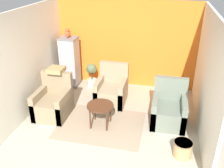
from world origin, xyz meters
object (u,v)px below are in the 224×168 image
object	(u,v)px
coffee_table	(100,107)
birdcage	(70,62)
armchair_left	(54,103)
potted_plant	(92,73)
parrot	(68,33)
wicker_basket	(183,149)
armchair_right	(169,110)
armchair_middle	(112,91)

from	to	relation	value
coffee_table	birdcage	world-z (taller)	birdcage
armchair_left	coffee_table	bearing A→B (deg)	-9.14
birdcage	potted_plant	world-z (taller)	birdcage
parrot	potted_plant	size ratio (longest dim) A/B	0.40
armchair_left	birdcage	world-z (taller)	birdcage
coffee_table	parrot	world-z (taller)	parrot
armchair_left	wicker_basket	xyz separation A→B (m)	(2.95, -0.81, -0.14)
birdcage	wicker_basket	bearing A→B (deg)	-37.58
wicker_basket	armchair_right	bearing A→B (deg)	104.94
coffee_table	parrot	distance (m)	2.52
parrot	wicker_basket	size ratio (longest dim) A/B	0.78
armchair_right	birdcage	world-z (taller)	birdcage
parrot	potted_plant	distance (m)	1.32
armchair_right	wicker_basket	size ratio (longest dim) A/B	2.77
parrot	wicker_basket	world-z (taller)	parrot
armchair_left	potted_plant	world-z (taller)	armchair_left
coffee_table	birdcage	distance (m)	2.28
armchair_middle	wicker_basket	bearing A→B (deg)	-44.47
armchair_middle	birdcage	distance (m)	1.60
armchair_left	armchair_middle	xyz separation A→B (m)	(1.20, 0.91, 0.00)
parrot	wicker_basket	xyz separation A→B (m)	(3.13, -2.41, -1.40)
birdcage	potted_plant	xyz separation A→B (m)	(0.60, 0.10, -0.33)
armchair_left	parrot	distance (m)	2.05
armchair_left	wicker_basket	bearing A→B (deg)	-15.37
armchair_right	potted_plant	distance (m)	2.66
armchair_right	armchair_middle	distance (m)	1.59
birdcage	wicker_basket	xyz separation A→B (m)	(3.13, -2.41, -0.56)
armchair_left	potted_plant	bearing A→B (deg)	75.99
armchair_middle	coffee_table	bearing A→B (deg)	-90.11
armchair_left	wicker_basket	distance (m)	3.07
armchair_right	potted_plant	size ratio (longest dim) A/B	1.42
armchair_right	armchair_middle	world-z (taller)	same
armchair_middle	wicker_basket	world-z (taller)	armchair_middle
coffee_table	armchair_left	distance (m)	1.22
armchair_left	birdcage	bearing A→B (deg)	96.39
coffee_table	armchair_middle	world-z (taller)	armchair_middle
armchair_left	potted_plant	size ratio (longest dim) A/B	1.42
coffee_table	armchair_right	xyz separation A→B (m)	(1.46, 0.46, -0.16)
coffee_table	armchair_left	size ratio (longest dim) A/B	0.59
birdcage	wicker_basket	size ratio (longest dim) A/B	4.07
armchair_right	parrot	size ratio (longest dim) A/B	3.56
parrot	armchair_left	bearing A→B (deg)	-83.62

